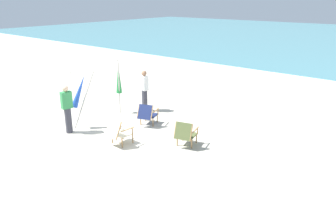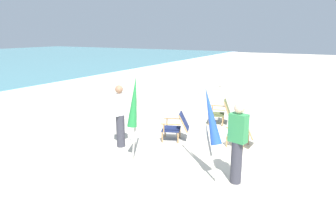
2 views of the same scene
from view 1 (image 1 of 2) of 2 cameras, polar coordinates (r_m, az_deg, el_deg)
ground_plane at (r=10.83m, az=-7.12°, el=-5.42°), size 80.00×80.00×0.00m
surf_band at (r=20.33m, az=17.37°, el=5.27°), size 80.00×1.10×0.06m
beach_chair_mid_center at (r=10.11m, az=-8.69°, el=-4.64°), size 0.62×0.75×0.80m
beach_chair_front_left at (r=11.53m, az=-3.64°, el=-1.54°), size 0.79×0.88×0.80m
beach_chair_front_right at (r=9.90m, az=3.02°, el=-4.92°), size 0.73×0.81×0.81m
umbrella_furled_green at (r=12.54m, az=-8.59°, el=4.53°), size 0.41×0.39×2.12m
umbrella_furled_blue at (r=11.43m, az=-15.14°, el=2.28°), size 0.56×0.79×1.99m
person_near_chairs at (r=12.88m, az=-4.13°, el=2.54°), size 0.39×0.30×1.63m
person_by_waterline at (r=11.24m, az=-17.13°, el=-0.64°), size 0.27×0.38×1.63m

